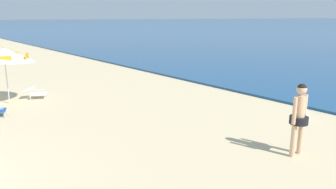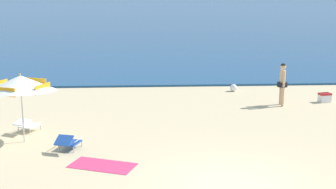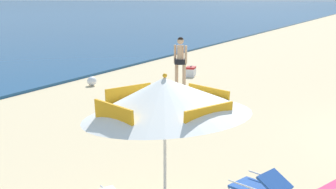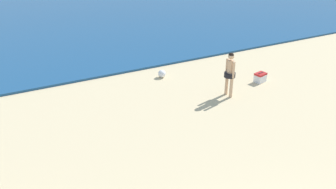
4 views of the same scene
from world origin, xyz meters
name	(u,v)px [view 4 (image 4 of 4)]	position (x,y,z in m)	size (l,w,h in m)	color
person_standing_near_shore	(230,71)	(3.68, 8.17, 1.04)	(0.44, 0.53, 1.79)	#D8A87F
cooler_box	(260,77)	(5.72, 8.65, 0.20)	(0.56, 0.45, 0.43)	white
beach_ball	(162,74)	(2.21, 11.08, 0.17)	(0.34, 0.34, 0.34)	white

